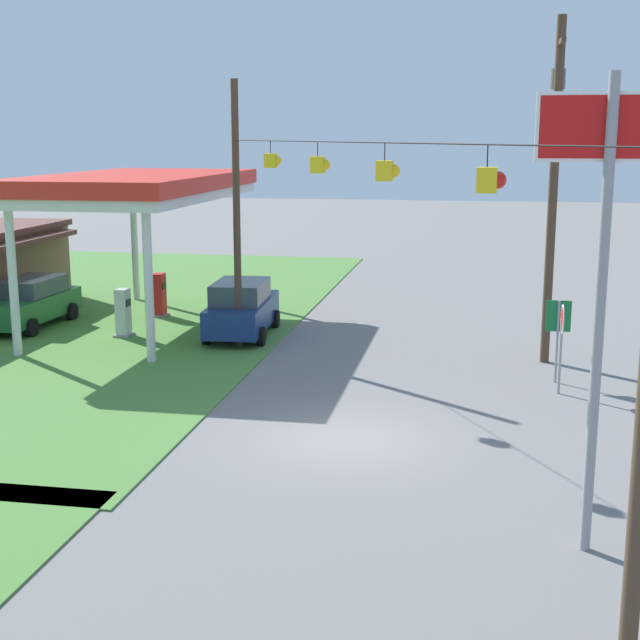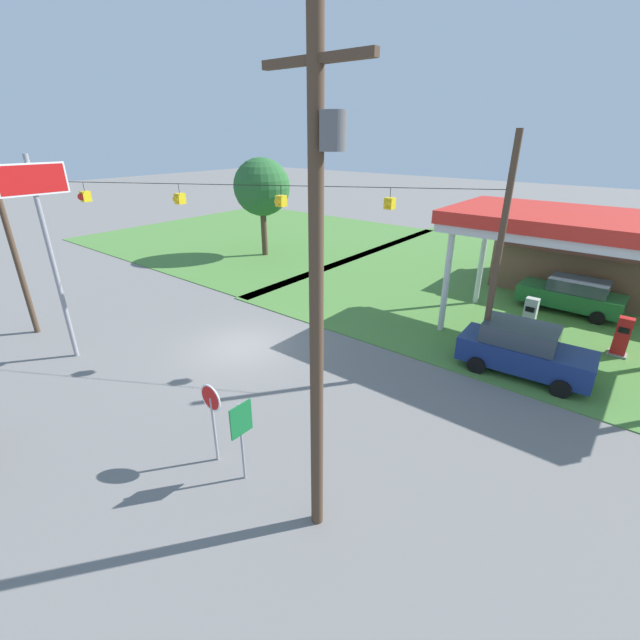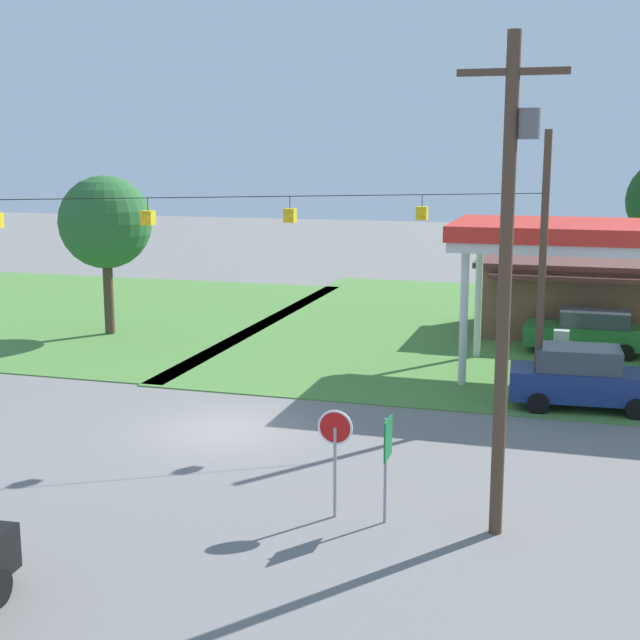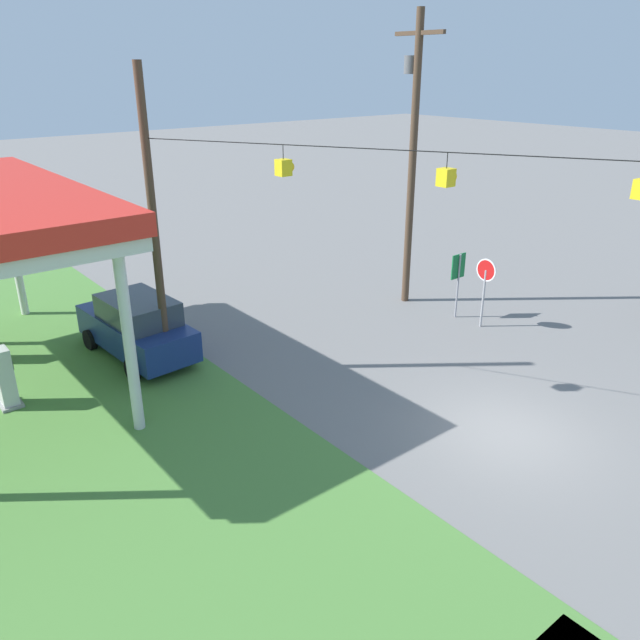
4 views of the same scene
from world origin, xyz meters
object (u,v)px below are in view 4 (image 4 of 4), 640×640
Objects in this scene: fuel_pump_near at (5,380)px; utility_pole_main at (412,149)px; route_sign at (458,273)px; stop_sign_roadside at (485,278)px; car_at_pumps_front at (137,326)px.

utility_pole_main is at bearing -93.69° from fuel_pump_near.
utility_pole_main reaches higher than route_sign.
stop_sign_roadside is at bearing -107.25° from fuel_pump_near.
fuel_pump_near is 0.72× the size of route_sign.
stop_sign_roadside is (-5.33, -10.47, 0.79)m from car_at_pumps_front.
fuel_pump_near is at bearing 97.56° from car_at_pumps_front.
car_at_pumps_front reaches higher than fuel_pump_near.
fuel_pump_near is at bearing 77.07° from route_sign.
route_sign is (1.18, 0.00, -0.10)m from stop_sign_roadside.
fuel_pump_near is 14.98m from route_sign.
utility_pole_main is (-0.93, -14.41, 5.00)m from fuel_pump_near.
stop_sign_roadside is 1.04× the size of route_sign.
route_sign is 0.23× the size of utility_pole_main.
stop_sign_roadside is at bearing -179.95° from route_sign.
stop_sign_roadside reaches higher than car_at_pumps_front.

